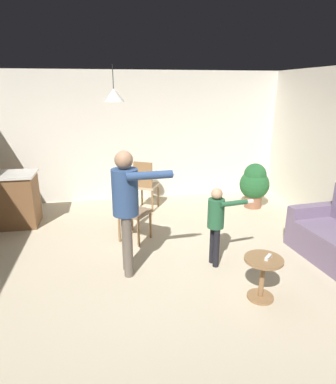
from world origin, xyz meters
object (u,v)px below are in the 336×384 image
(person_adult, at_px, (127,200))
(dining_chair_near_wall, at_px, (145,184))
(dining_chair_by_counter, at_px, (131,207))
(spare_remote_on_table, at_px, (268,257))
(side_table_by_couch, at_px, (262,273))
(potted_plant_corner, at_px, (254,183))
(person_child, at_px, (216,218))
(kitchen_counter, at_px, (1,200))

(person_adult, distance_m, dining_chair_near_wall, 2.42)
(dining_chair_by_counter, relative_size, dining_chair_near_wall, 1.00)
(spare_remote_on_table, bearing_deg, dining_chair_by_counter, 126.91)
(side_table_by_couch, relative_size, spare_remote_on_table, 4.00)
(potted_plant_corner, bearing_deg, dining_chair_by_counter, -157.74)
(side_table_by_couch, height_order, dining_chair_near_wall, dining_chair_near_wall)
(side_table_by_couch, relative_size, person_adult, 0.32)
(dining_chair_by_counter, bearing_deg, person_adult, 32.15)
(person_adult, distance_m, dining_chair_by_counter, 1.13)
(dining_chair_near_wall, relative_size, potted_plant_corner, 1.09)
(side_table_by_couch, xyz_separation_m, spare_remote_on_table, (0.04, -0.01, 0.21))
(dining_chair_by_counter, relative_size, potted_plant_corner, 1.09)
(dining_chair_by_counter, relative_size, spare_remote_on_table, 7.69)
(dining_chair_by_counter, xyz_separation_m, spare_remote_on_table, (1.41, -1.88, -0.01))
(person_child, bearing_deg, kitchen_counter, -129.44)
(kitchen_counter, bearing_deg, spare_remote_on_table, -38.03)
(side_table_by_couch, bearing_deg, potted_plant_corner, 67.52)
(dining_chair_by_counter, xyz_separation_m, potted_plant_corner, (2.58, 1.05, -0.04))
(kitchen_counter, relative_size, spare_remote_on_table, 9.69)
(dining_chair_near_wall, xyz_separation_m, potted_plant_corner, (2.19, -0.25, -0.04))
(kitchen_counter, bearing_deg, person_child, -30.96)
(person_adult, height_order, dining_chair_by_counter, person_adult)
(person_child, bearing_deg, spare_remote_on_table, 12.68)
(dining_chair_by_counter, bearing_deg, potted_plant_corner, 150.39)
(person_child, distance_m, dining_chair_near_wall, 2.43)
(dining_chair_by_counter, height_order, potted_plant_corner, dining_chair_by_counter)
(side_table_by_couch, height_order, person_child, person_child)
(person_adult, distance_m, potted_plant_corner, 3.43)
(side_table_by_couch, relative_size, dining_chair_near_wall, 0.52)
(side_table_by_couch, height_order, spare_remote_on_table, spare_remote_on_table)
(side_table_by_couch, xyz_separation_m, dining_chair_by_counter, (-1.37, 1.87, 0.22))
(dining_chair_near_wall, height_order, potted_plant_corner, dining_chair_near_wall)
(potted_plant_corner, bearing_deg, dining_chair_near_wall, 173.50)
(kitchen_counter, height_order, dining_chair_by_counter, dining_chair_by_counter)
(person_adult, xyz_separation_m, person_child, (1.19, -0.01, -0.33))
(kitchen_counter, height_order, spare_remote_on_table, kitchen_counter)
(dining_chair_by_counter, xyz_separation_m, dining_chair_near_wall, (0.39, 1.30, 0.00))
(person_child, bearing_deg, potted_plant_corner, 135.73)
(person_adult, bearing_deg, kitchen_counter, -136.38)
(person_child, height_order, dining_chair_by_counter, person_child)
(dining_chair_by_counter, distance_m, potted_plant_corner, 2.78)
(kitchen_counter, height_order, side_table_by_couch, kitchen_counter)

